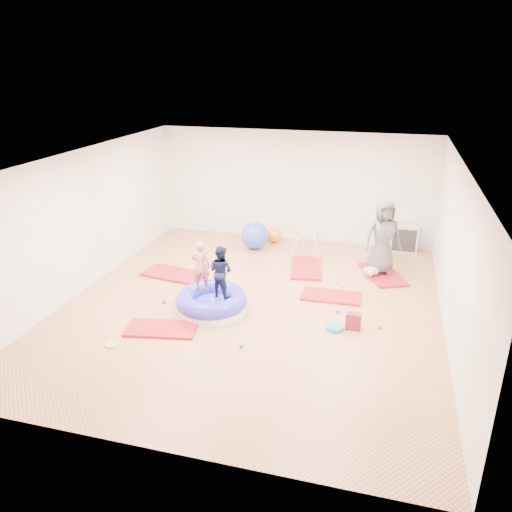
# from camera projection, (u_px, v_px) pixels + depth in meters

# --- Properties ---
(room) EXTENTS (7.01, 8.01, 2.81)m
(room) POSITION_uv_depth(u_px,v_px,m) (252.00, 236.00, 9.08)
(room) COLOR tan
(room) RESTS_ON ground
(gym_mat_front_left) EXTENTS (1.31, 0.82, 0.05)m
(gym_mat_front_left) POSITION_uv_depth(u_px,v_px,m) (161.00, 329.00, 8.69)
(gym_mat_front_left) COLOR maroon
(gym_mat_front_left) RESTS_ON ground
(gym_mat_mid_left) EXTENTS (1.42, 0.86, 0.06)m
(gym_mat_mid_left) POSITION_uv_depth(u_px,v_px,m) (174.00, 274.00, 10.92)
(gym_mat_mid_left) COLOR maroon
(gym_mat_mid_left) RESTS_ON ground
(gym_mat_center_back) EXTENTS (0.86, 1.41, 0.06)m
(gym_mat_center_back) POSITION_uv_depth(u_px,v_px,m) (306.00, 268.00, 11.25)
(gym_mat_center_back) COLOR maroon
(gym_mat_center_back) RESTS_ON ground
(gym_mat_right) EXTENTS (1.18, 0.61, 0.05)m
(gym_mat_right) POSITION_uv_depth(u_px,v_px,m) (331.00, 296.00, 9.89)
(gym_mat_right) COLOR maroon
(gym_mat_right) RESTS_ON ground
(gym_mat_rear_right) EXTENTS (1.14, 1.48, 0.06)m
(gym_mat_rear_right) POSITION_uv_depth(u_px,v_px,m) (383.00, 274.00, 10.91)
(gym_mat_rear_right) COLOR maroon
(gym_mat_rear_right) RESTS_ON ground
(inflatable_cushion) EXTENTS (1.35, 1.35, 0.43)m
(inflatable_cushion) POSITION_uv_depth(u_px,v_px,m) (212.00, 302.00, 9.34)
(inflatable_cushion) COLOR white
(inflatable_cushion) RESTS_ON ground
(child_pink) EXTENTS (0.39, 0.29, 0.97)m
(child_pink) POSITION_uv_depth(u_px,v_px,m) (201.00, 263.00, 9.25)
(child_pink) COLOR #D86064
(child_pink) RESTS_ON inflatable_cushion
(child_navy) EXTENTS (0.56, 0.50, 0.97)m
(child_navy) POSITION_uv_depth(u_px,v_px,m) (221.00, 269.00, 9.01)
(child_navy) COLOR #101735
(child_navy) RESTS_ON inflatable_cushion
(adult_caregiver) EXTENTS (0.92, 0.76, 1.63)m
(adult_caregiver) POSITION_uv_depth(u_px,v_px,m) (383.00, 237.00, 10.67)
(adult_caregiver) COLOR #4F4F4F
(adult_caregiver) RESTS_ON gym_mat_rear_right
(infant) EXTENTS (0.34, 0.35, 0.20)m
(infant) POSITION_uv_depth(u_px,v_px,m) (371.00, 271.00, 10.73)
(infant) COLOR #8FB4D7
(infant) RESTS_ON gym_mat_rear_right
(ball_pit_balls) EXTENTS (4.15, 2.84, 0.07)m
(ball_pit_balls) POSITION_uv_depth(u_px,v_px,m) (278.00, 311.00, 9.29)
(ball_pit_balls) COLOR blue
(ball_pit_balls) RESTS_ON ground
(exercise_ball_blue) EXTENTS (0.69, 0.69, 0.69)m
(exercise_ball_blue) POSITION_uv_depth(u_px,v_px,m) (255.00, 235.00, 12.37)
(exercise_ball_blue) COLOR blue
(exercise_ball_blue) RESTS_ON ground
(exercise_ball_orange) EXTENTS (0.38, 0.38, 0.38)m
(exercise_ball_orange) POSITION_uv_depth(u_px,v_px,m) (274.00, 235.00, 12.86)
(exercise_ball_orange) COLOR orange
(exercise_ball_orange) RESTS_ON ground
(infant_play_gym) EXTENTS (0.71, 0.67, 0.54)m
(infant_play_gym) POSITION_uv_depth(u_px,v_px,m) (307.00, 239.00, 12.02)
(infant_play_gym) COLOR beige
(infant_play_gym) RESTS_ON ground
(cube_shelf) EXTENTS (0.65, 0.32, 0.65)m
(cube_shelf) POSITION_uv_depth(u_px,v_px,m) (404.00, 239.00, 12.19)
(cube_shelf) COLOR beige
(cube_shelf) RESTS_ON ground
(balance_disc) EXTENTS (0.32, 0.32, 0.07)m
(balance_disc) POSITION_uv_depth(u_px,v_px,m) (335.00, 328.00, 8.71)
(balance_disc) COLOR teal
(balance_disc) RESTS_ON ground
(backpack) EXTENTS (0.26, 0.16, 0.30)m
(backpack) POSITION_uv_depth(u_px,v_px,m) (353.00, 321.00, 8.69)
(backpack) COLOR red
(backpack) RESTS_ON ground
(yellow_toy) EXTENTS (0.21, 0.21, 0.03)m
(yellow_toy) POSITION_uv_depth(u_px,v_px,m) (112.00, 345.00, 8.22)
(yellow_toy) COLOR yellow
(yellow_toy) RESTS_ON ground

